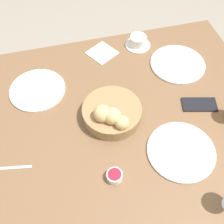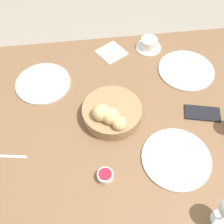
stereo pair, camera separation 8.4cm
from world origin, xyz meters
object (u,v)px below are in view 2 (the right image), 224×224
(plate_far_center, at_px, (176,159))
(napkin, at_px, (112,52))
(jam_bowl_berry, at_px, (105,176))
(coffee_cup, at_px, (149,44))
(cell_phone, at_px, (202,113))
(bread_basket, at_px, (111,113))
(plate_near_right, at_px, (43,83))
(knife_silver, at_px, (4,156))
(plate_near_left, at_px, (186,70))

(plate_far_center, height_order, napkin, plate_far_center)
(jam_bowl_berry, relative_size, napkin, 0.35)
(coffee_cup, height_order, cell_phone, coffee_cup)
(bread_basket, relative_size, plate_near_right, 0.99)
(bread_basket, bearing_deg, cell_phone, 176.07)
(coffee_cup, distance_m, knife_silver, 0.86)
(napkin, height_order, cell_phone, cell_phone)
(plate_far_center, bearing_deg, plate_near_left, -110.59)
(knife_silver, bearing_deg, napkin, -132.77)
(plate_near_right, height_order, napkin, plate_near_right)
(plate_near_right, bearing_deg, plate_near_left, 179.68)
(plate_near_left, bearing_deg, bread_basket, 30.27)
(coffee_cup, height_order, napkin, coffee_cup)
(plate_near_right, distance_m, jam_bowl_berry, 0.54)
(napkin, distance_m, cell_phone, 0.54)
(bread_basket, xyz_separation_m, jam_bowl_berry, (0.06, 0.26, -0.02))
(jam_bowl_berry, height_order, napkin, jam_bowl_berry)
(plate_near_left, bearing_deg, jam_bowl_berry, 47.53)
(jam_bowl_berry, height_order, cell_phone, jam_bowl_berry)
(bread_basket, height_order, knife_silver, bread_basket)
(bread_basket, distance_m, plate_near_right, 0.37)
(knife_silver, bearing_deg, coffee_cup, -141.68)
(plate_near_left, xyz_separation_m, plate_near_right, (0.68, -0.00, 0.00))
(plate_near_right, height_order, plate_far_center, same)
(jam_bowl_berry, bearing_deg, knife_silver, -19.72)
(napkin, bearing_deg, plate_near_left, 153.05)
(jam_bowl_berry, bearing_deg, plate_far_center, -172.05)
(jam_bowl_berry, relative_size, cell_phone, 0.36)
(knife_silver, relative_size, cell_phone, 1.07)
(bread_basket, height_order, napkin, bread_basket)
(plate_near_left, distance_m, cell_phone, 0.26)
(plate_near_right, bearing_deg, bread_basket, 141.16)
(plate_near_right, bearing_deg, napkin, -153.68)
(cell_phone, bearing_deg, bread_basket, -3.93)
(plate_far_center, xyz_separation_m, coffee_cup, (-0.02, -0.63, 0.02))
(plate_near_left, height_order, coffee_cup, coffee_cup)
(bread_basket, distance_m, knife_silver, 0.45)
(knife_silver, distance_m, cell_phone, 0.83)
(coffee_cup, bearing_deg, jam_bowl_berry, 65.93)
(plate_near_right, relative_size, napkin, 1.48)
(plate_far_center, xyz_separation_m, jam_bowl_berry, (0.28, 0.04, 0.01))
(bread_basket, bearing_deg, coffee_cup, -120.72)
(plate_far_center, distance_m, knife_silver, 0.66)
(cell_phone, bearing_deg, napkin, -51.78)
(plate_near_right, height_order, jam_bowl_berry, jam_bowl_berry)
(plate_near_left, relative_size, jam_bowl_berry, 4.47)
(bread_basket, xyz_separation_m, plate_near_right, (0.29, -0.23, -0.03))
(jam_bowl_berry, distance_m, cell_phone, 0.50)
(plate_near_left, xyz_separation_m, coffee_cup, (0.15, -0.18, 0.02))
(plate_near_left, distance_m, napkin, 0.38)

